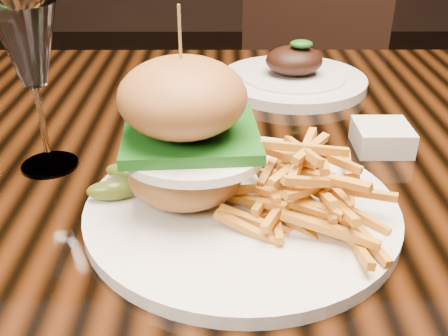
{
  "coord_description": "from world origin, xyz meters",
  "views": [
    {
      "loc": [
        -0.07,
        -0.65,
        1.07
      ],
      "look_at": [
        -0.07,
        -0.18,
        0.81
      ],
      "focal_mm": 42.0,
      "sensor_mm": 36.0,
      "label": 1
    }
  ],
  "objects_px": {
    "dining_table": "(269,190)",
    "chair_far": "(306,76)",
    "wine_glass": "(29,51)",
    "far_dish": "(293,77)",
    "burger_plate": "(235,167)"
  },
  "relations": [
    {
      "from": "dining_table",
      "to": "chair_far",
      "type": "xyz_separation_m",
      "value": [
        0.19,
        0.89,
        -0.13
      ]
    },
    {
      "from": "wine_glass",
      "to": "far_dish",
      "type": "relative_size",
      "value": 0.8
    },
    {
      "from": "far_dish",
      "to": "dining_table",
      "type": "bearing_deg",
      "value": -103.87
    },
    {
      "from": "far_dish",
      "to": "chair_far",
      "type": "height_order",
      "value": "chair_far"
    },
    {
      "from": "dining_table",
      "to": "wine_glass",
      "type": "height_order",
      "value": "wine_glass"
    },
    {
      "from": "burger_plate",
      "to": "chair_far",
      "type": "relative_size",
      "value": 0.36
    },
    {
      "from": "wine_glass",
      "to": "chair_far",
      "type": "bearing_deg",
      "value": 63.31
    },
    {
      "from": "dining_table",
      "to": "wine_glass",
      "type": "bearing_deg",
      "value": -167.35
    },
    {
      "from": "burger_plate",
      "to": "far_dish",
      "type": "xyz_separation_m",
      "value": [
        0.11,
        0.4,
        -0.04
      ]
    },
    {
      "from": "wine_glass",
      "to": "chair_far",
      "type": "relative_size",
      "value": 0.21
    },
    {
      "from": "burger_plate",
      "to": "chair_far",
      "type": "bearing_deg",
      "value": 84.95
    },
    {
      "from": "far_dish",
      "to": "chair_far",
      "type": "xyz_separation_m",
      "value": [
        0.13,
        0.66,
        -0.23
      ]
    },
    {
      "from": "chair_far",
      "to": "dining_table",
      "type": "bearing_deg",
      "value": -85.29
    },
    {
      "from": "dining_table",
      "to": "far_dish",
      "type": "relative_size",
      "value": 6.23
    },
    {
      "from": "wine_glass",
      "to": "far_dish",
      "type": "bearing_deg",
      "value": 40.24
    }
  ]
}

